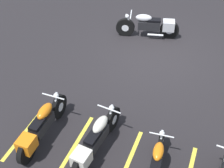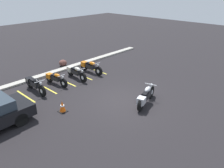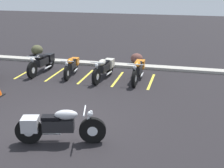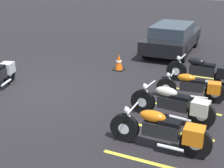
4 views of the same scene
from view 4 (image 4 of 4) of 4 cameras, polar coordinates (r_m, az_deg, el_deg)
name	(u,v)px [view 4 (image 4 of 4)]	position (r m, az deg, el deg)	size (l,w,h in m)	color
ground	(37,90)	(10.23, -13.64, -1.03)	(60.00, 60.00, 0.00)	black
parked_bike_0	(204,71)	(10.63, 16.45, 2.28)	(0.64, 2.28, 0.89)	black
parked_bike_1	(194,87)	(9.34, 14.77, -0.51)	(0.58, 2.00, 0.79)	black
parked_bike_2	(176,104)	(7.97, 11.57, -3.65)	(0.64, 2.24, 0.88)	black
parked_bike_3	(164,131)	(6.72, 9.52, -8.43)	(0.63, 2.23, 0.88)	black
car_black	(172,37)	(14.36, 10.98, 8.36)	(4.32, 1.86, 1.29)	black
traffic_cone	(119,63)	(11.74, 1.27, 3.93)	(0.40, 0.40, 0.61)	black
stall_line_0	(200,77)	(11.50, 15.87, 1.25)	(0.10, 2.10, 0.00)	gold
stall_line_1	(193,91)	(10.19, 14.52, -1.18)	(0.10, 2.10, 0.00)	gold
stall_line_2	(183,108)	(8.91, 12.78, -4.32)	(0.10, 2.10, 0.00)	gold
stall_line_3	(169,131)	(7.68, 10.44, -8.47)	(0.10, 2.10, 0.00)	gold
stall_line_4	(151,163)	(6.52, 7.15, -14.13)	(0.10, 2.10, 0.00)	gold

